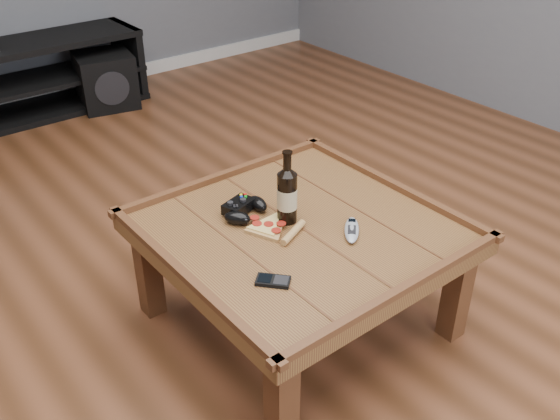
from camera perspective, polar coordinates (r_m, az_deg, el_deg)
ground at (r=2.54m, az=1.67°, el=-10.12°), size 6.00×6.00×0.00m
baseboard at (r=4.88m, az=-21.77°, el=9.70°), size 5.00×0.02×0.10m
coffee_table at (r=2.30m, az=1.82°, el=-2.80°), size 1.03×1.03×0.48m
media_console at (r=4.60m, az=-21.25°, el=11.17°), size 1.40×0.45×0.50m
beer_bottle at (r=2.24m, az=0.65°, el=1.49°), size 0.07×0.07×0.28m
game_controller at (r=2.32m, az=-3.32°, el=0.12°), size 0.20×0.17×0.06m
pizza_slice at (r=2.24m, az=-0.72°, el=-1.60°), size 0.26×0.31×0.03m
smartphone at (r=1.99m, az=-0.64°, el=-6.48°), size 0.12×0.12×0.01m
remote_control at (r=2.24m, az=6.58°, el=-1.81°), size 0.16×0.16×0.02m
subwoofer at (r=4.61m, az=-15.63°, el=11.37°), size 0.44×0.44×0.37m
game_console at (r=4.80m, az=-13.68°, el=11.44°), size 0.12×0.19×0.23m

